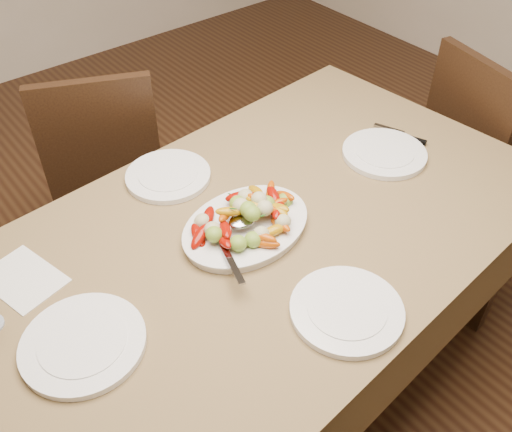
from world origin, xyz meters
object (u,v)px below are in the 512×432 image
Objects in this scene: chair_right at (490,157)px; plate_left at (83,344)px; plate_far at (168,176)px; dining_table at (256,316)px; plate_near at (347,310)px; serving_platter at (246,228)px; plate_right at (384,154)px; chair_far at (108,163)px.

chair_right reaches higher than plate_left.
dining_table is at bearing -80.76° from plate_far.
plate_left is at bearing -175.01° from dining_table.
chair_right is at bearing -16.93° from plate_far.
plate_far is at bearing 94.08° from plate_near.
dining_table is at bearing 88.80° from plate_near.
serving_platter reaches higher than plate_left.
plate_left and plate_right have the same top height.
chair_far is at bearing 65.74° from chair_right.
dining_table is 1.94× the size of chair_right.
plate_near reaches higher than dining_table.
plate_left is 0.64m from plate_far.
plate_right and plate_far have the same top height.
serving_platter is at bearing 115.27° from chair_far.
plate_left reaches higher than dining_table.
plate_left is at bearing -139.94° from plate_far.
plate_right is at bearing 147.59° from chair_far.
plate_near is at bearing -29.97° from plate_left.
serving_platter reaches higher than plate_right.
plate_right is (0.58, -0.00, -0.00)m from serving_platter.
chair_right is 1.28m from serving_platter.
chair_right is 1.31m from plate_near.
chair_far reaches higher than plate_right.
plate_right is 0.71m from plate_far.
plate_far is at bearing 150.96° from plate_right.
chair_right is at bearing -2.16° from serving_platter.
dining_table is 0.68m from plate_right.
plate_right is 0.69m from plate_near.
chair_far reaches higher than serving_platter.
plate_far is 0.73m from plate_near.
chair_far is at bearing 86.82° from plate_far.
plate_far is (0.49, 0.41, 0.00)m from plate_left.
plate_left is 0.63m from plate_near.
chair_far reaches higher than plate_far.
chair_right is 1.38m from plate_far.
plate_left is (-0.55, -0.05, 0.39)m from dining_table.
chair_right is at bearing 0.75° from plate_left.
plate_near is at bearing 118.41° from chair_right.
chair_far is 3.40× the size of plate_near.
serving_platter is 0.54m from plate_left.
plate_left is at bearing -176.42° from plate_right.
serving_platter reaches higher than dining_table.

